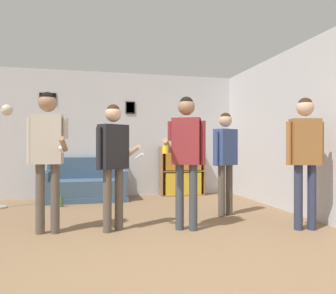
% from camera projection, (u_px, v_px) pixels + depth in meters
% --- Properties ---
extents(ground_plane, '(20.00, 20.00, 0.00)m').
position_uv_depth(ground_plane, '(169.00, 282.00, 2.63)').
color(ground_plane, '#846647').
extents(wall_back, '(7.56, 0.08, 2.70)m').
position_uv_depth(wall_back, '(120.00, 134.00, 7.18)').
color(wall_back, silver).
rests_on(wall_back, ground_plane).
extents(wall_right, '(0.06, 7.04, 2.70)m').
position_uv_depth(wall_right, '(288.00, 131.00, 5.48)').
color(wall_right, silver).
rests_on(wall_right, ground_plane).
extents(couch, '(1.61, 0.80, 0.86)m').
position_uv_depth(couch, '(86.00, 186.00, 6.61)').
color(couch, '#3D5670').
rests_on(couch, ground_plane).
extents(bookshelf, '(0.98, 0.30, 1.08)m').
position_uv_depth(bookshelf, '(182.00, 171.00, 7.27)').
color(bookshelf, olive).
rests_on(bookshelf, ground_plane).
extents(person_player_foreground_left, '(0.50, 0.50, 1.77)m').
position_uv_depth(person_player_foreground_left, '(48.00, 146.00, 4.08)').
color(person_player_foreground_left, brown).
rests_on(person_player_foreground_left, ground_plane).
extents(person_player_foreground_center, '(0.59, 0.36, 1.63)m').
position_uv_depth(person_player_foreground_center, '(113.00, 154.00, 4.20)').
color(person_player_foreground_center, brown).
rests_on(person_player_foreground_center, ground_plane).
extents(person_watcher_holding_cup, '(0.58, 0.37, 1.74)m').
position_uv_depth(person_watcher_holding_cup, '(186.00, 147.00, 4.25)').
color(person_watcher_holding_cup, '#3D4247').
rests_on(person_watcher_holding_cup, ground_plane).
extents(person_spectator_near_bookshelf, '(0.46, 0.34, 1.62)m').
position_uv_depth(person_spectator_near_bookshelf, '(225.00, 153.00, 5.14)').
color(person_spectator_near_bookshelf, brown).
rests_on(person_spectator_near_bookshelf, ground_plane).
extents(person_spectator_far_right, '(0.49, 0.26, 1.73)m').
position_uv_depth(person_spectator_far_right, '(305.00, 148.00, 4.27)').
color(person_spectator_far_right, '#2D334C').
rests_on(person_spectator_far_right, ground_plane).
extents(bottle_on_floor, '(0.07, 0.07, 0.23)m').
position_uv_depth(bottle_on_floor, '(61.00, 202.00, 5.89)').
color(bottle_on_floor, '#3D6638').
rests_on(bottle_on_floor, ground_plane).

